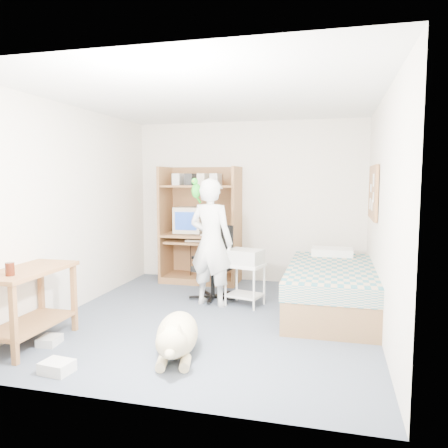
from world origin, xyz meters
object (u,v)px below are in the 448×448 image
(computer_hutch, at_px, (201,230))
(office_chair, at_px, (215,273))
(side_desk, at_px, (29,295))
(printer_cart, at_px, (245,278))
(dog, at_px, (177,335))
(person, at_px, (211,242))
(bed, at_px, (331,288))

(computer_hutch, distance_m, office_chair, 1.12)
(side_desk, bearing_deg, printer_cart, 45.32)
(office_chair, distance_m, dog, 1.96)
(person, height_order, printer_cart, person)
(office_chair, distance_m, printer_cart, 0.52)
(person, xyz_separation_m, dog, (0.14, -1.65, -0.62))
(side_desk, relative_size, printer_cart, 1.84)
(side_desk, height_order, dog, side_desk)
(side_desk, bearing_deg, bed, 32.50)
(bed, height_order, dog, bed)
(bed, bearing_deg, office_chair, 171.86)
(bed, bearing_deg, person, -176.85)
(bed, distance_m, person, 1.59)
(person, bearing_deg, bed, -164.27)
(printer_cart, bearing_deg, person, -155.94)
(bed, bearing_deg, side_desk, -147.50)
(computer_hutch, relative_size, side_desk, 1.80)
(person, xyz_separation_m, printer_cart, (0.43, 0.07, -0.45))
(person, bearing_deg, side_desk, 64.60)
(office_chair, bearing_deg, bed, 4.44)
(person, bearing_deg, computer_hutch, -54.73)
(dog, bearing_deg, bed, 37.79)
(bed, bearing_deg, computer_hutch, 150.71)
(office_chair, relative_size, printer_cart, 1.80)
(computer_hutch, xyz_separation_m, side_desk, (-0.85, -2.94, -0.33))
(computer_hutch, distance_m, dog, 2.99)
(computer_hutch, xyz_separation_m, office_chair, (0.47, -0.90, -0.47))
(bed, distance_m, printer_cart, 1.07)
(side_desk, height_order, printer_cart, side_desk)
(side_desk, bearing_deg, office_chair, 57.14)
(dog, relative_size, printer_cart, 2.15)
(side_desk, relative_size, office_chair, 1.02)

